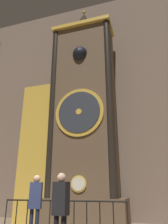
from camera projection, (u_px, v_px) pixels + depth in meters
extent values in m
cube|color=#7A6656|center=(85.00, 97.00, 12.20)|extent=(24.00, 0.30, 12.48)
cube|color=brown|center=(84.00, 211.00, 9.00)|extent=(3.61, 1.61, 1.02)
cube|color=brown|center=(84.00, 104.00, 10.61)|extent=(2.89, 1.40, 8.56)
cube|color=gold|center=(83.00, 32.00, 11.92)|extent=(3.12, 1.54, 0.20)
cylinder|color=gold|center=(79.00, 184.00, 8.70)|extent=(0.65, 0.05, 0.65)
cylinder|color=silver|center=(78.00, 184.00, 8.67)|extent=(0.54, 0.03, 0.54)
cylinder|color=gold|center=(79.00, 112.00, 9.72)|extent=(2.25, 0.07, 2.25)
cylinder|color=#2D333D|center=(79.00, 112.00, 9.68)|extent=(1.93, 0.04, 1.93)
cylinder|color=gold|center=(79.00, 112.00, 9.66)|extent=(0.27, 0.03, 0.27)
cube|color=#3A2D21|center=(83.00, 59.00, 11.22)|extent=(0.94, 0.42, 0.94)
sphere|color=black|center=(80.00, 54.00, 10.84)|extent=(0.75, 0.75, 0.75)
cylinder|color=black|center=(53.00, 102.00, 10.46)|extent=(0.35, 0.35, 8.56)
cylinder|color=black|center=(109.00, 95.00, 9.69)|extent=(0.35, 0.35, 8.56)
cylinder|color=gold|center=(84.00, 30.00, 12.10)|extent=(1.04, 1.04, 0.30)
cone|color=black|center=(84.00, 21.00, 12.30)|extent=(0.99, 0.99, 0.93)
sphere|color=gold|center=(84.00, 13.00, 12.50)|extent=(0.20, 0.20, 0.20)
cube|color=brown|center=(40.00, 150.00, 10.56)|extent=(1.50, 1.19, 6.32)
cube|color=gold|center=(34.00, 148.00, 10.02)|extent=(1.57, 0.06, 6.32)
cylinder|color=black|center=(6.00, 216.00, 7.33)|extent=(0.04, 0.04, 1.03)
cylinder|color=black|center=(16.00, 216.00, 7.21)|extent=(0.04, 0.04, 1.03)
cylinder|color=black|center=(27.00, 217.00, 7.10)|extent=(0.04, 0.04, 1.03)
cylinder|color=black|center=(38.00, 217.00, 6.98)|extent=(0.04, 0.04, 1.03)
cylinder|color=black|center=(50.00, 218.00, 6.87)|extent=(0.04, 0.04, 1.03)
cylinder|color=black|center=(62.00, 218.00, 6.76)|extent=(0.04, 0.04, 1.03)
cylinder|color=black|center=(74.00, 218.00, 6.64)|extent=(0.04, 0.04, 1.03)
cylinder|color=black|center=(87.00, 219.00, 6.53)|extent=(0.04, 0.04, 1.03)
cylinder|color=black|center=(100.00, 220.00, 6.41)|extent=(0.04, 0.04, 1.03)
cylinder|color=black|center=(114.00, 220.00, 6.30)|extent=(0.04, 0.04, 1.03)
cylinder|color=black|center=(128.00, 221.00, 6.19)|extent=(0.04, 0.04, 1.03)
cylinder|color=black|center=(62.00, 201.00, 6.92)|extent=(4.07, 0.05, 0.05)
cube|color=navy|center=(36.00, 195.00, 6.25)|extent=(0.39, 0.31, 0.71)
sphere|color=tan|center=(37.00, 179.00, 6.41)|extent=(0.21, 0.21, 0.21)
cube|color=black|center=(61.00, 198.00, 4.86)|extent=(0.37, 0.26, 0.70)
sphere|color=beige|center=(62.00, 178.00, 5.01)|extent=(0.21, 0.21, 0.21)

